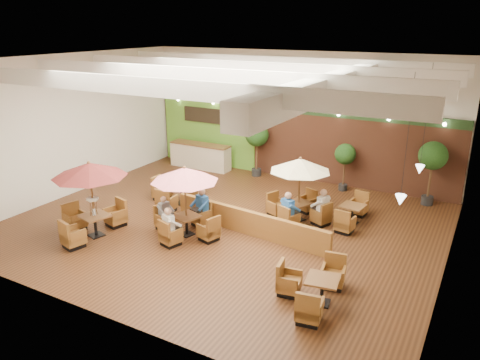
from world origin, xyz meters
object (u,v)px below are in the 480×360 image
Objects in this scene: table_0 at (89,183)px; diner_1 at (201,204)px; topiary_1 at (345,156)px; topiary_2 at (433,158)px; diner_2 at (165,209)px; topiary_0 at (257,137)px; table_3 at (176,192)px; table_5 at (352,215)px; service_counter at (200,156)px; table_4 at (312,289)px; table_1 at (185,188)px; diner_3 at (289,207)px; booth_divider at (249,223)px; diner_0 at (170,222)px; diner_4 at (322,203)px; table_2 at (300,177)px.

table_0 is 3.65m from diner_1.
topiary_2 reaches higher than topiary_1.
topiary_0 is at bearing -169.29° from diner_2.
table_5 is at bearing 8.06° from table_3.
service_counter reaches higher than table_4.
table_1 is at bearing 110.24° from diner_1.
booth_divider is at bearing -104.68° from diner_3.
diner_2 is at bearing -139.18° from table_5.
diner_4 is (3.56, 3.74, 0.02)m from diner_0.
diner_4 is (6.15, 4.39, -1.04)m from table_0.
table_2 is at bearing 63.38° from table_1.
topiary_0 is at bearing 113.86° from table_1.
table_2 is 4.70m from diner_0.
diner_0 is at bearing 161.96° from table_4.
table_5 is at bearing 68.85° from diner_3.
diner_1 is at bearing -118.74° from topiary_1.
topiary_1 is at bearing 82.00° from booth_divider.
service_counter is 8.20m from diner_0.
booth_divider is 5.22m from table_0.
service_counter is at bearing 141.59° from booth_divider.
table_5 is 1.16× the size of topiary_1.
topiary_1 is (1.42, 5.61, 1.07)m from booth_divider.
table_0 is 1.31× the size of topiary_1.
table_5 is (-0.49, 5.15, -0.00)m from table_4.
diner_0 is (2.01, -3.04, 0.31)m from table_3.
table_4 is at bearing -143.83° from diner_4.
table_1 reaches higher than booth_divider.
table_2 is 1.17m from diner_4.
diner_1 is at bearing -127.43° from diner_3.
table_2 is 1.16m from diner_3.
topiary_2 is at bearing -18.50° from diner_4.
diner_1 is at bearing -56.28° from service_counter.
service_counter is 10.28m from topiary_2.
booth_divider is 2.53× the size of table_5.
service_counter reaches higher than diner_2.
table_0 reaches higher than table_1.
diner_2 is at bearing -121.24° from topiary_1.
table_0 is at bearing -137.19° from table_5.
diner_4 is at bearing 51.98° from booth_divider.
topiary_1 is (-1.28, 3.14, 1.15)m from table_5.
topiary_1 reaches higher than diner_2.
diner_3 is 1.02× the size of diner_4.
table_5 is 6.38m from diner_2.
topiary_1 reaches higher than diner_4.
service_counter is 1.22× the size of topiary_2.
diner_2 is (-3.58, -2.89, -0.86)m from table_2.
service_counter is 4.60m from table_3.
table_0 is 3.01× the size of diner_3.
diner_1 is (2.01, -1.32, 0.34)m from table_3.
table_0 is 3.22× the size of diner_0.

